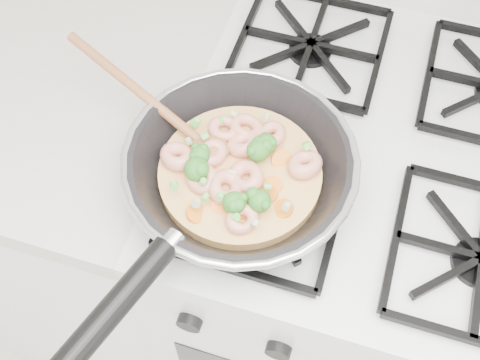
% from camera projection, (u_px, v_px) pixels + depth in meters
% --- Properties ---
extents(stove, '(0.60, 0.60, 0.92)m').
position_uv_depth(stove, '(342.00, 268.00, 1.26)').
color(stove, silver).
rests_on(stove, ground).
extents(counter_left, '(1.00, 0.60, 0.90)m').
position_uv_depth(counter_left, '(2.00, 173.00, 1.40)').
color(counter_left, white).
rests_on(counter_left, ground).
extents(skillet, '(0.44, 0.48, 0.10)m').
position_uv_depth(skillet, '(237.00, 171.00, 0.80)').
color(skillet, black).
rests_on(skillet, stove).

